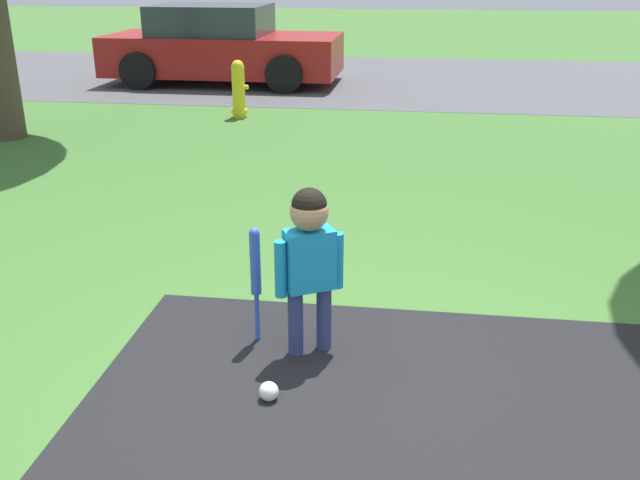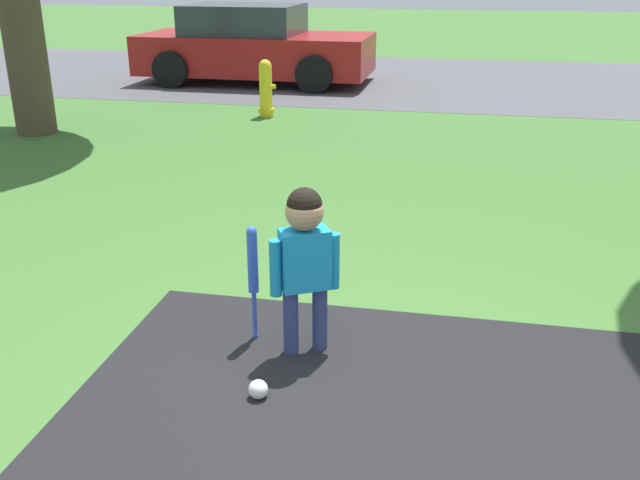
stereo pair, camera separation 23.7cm
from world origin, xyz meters
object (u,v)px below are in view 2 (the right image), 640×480
at_px(fire_hydrant, 266,89).
at_px(child, 305,248).
at_px(baseball_bat, 253,267).
at_px(parked_car, 253,46).
at_px(sports_ball, 258,389).

bearing_deg(fire_hydrant, child, -72.56).
height_order(child, fire_hydrant, child).
height_order(baseball_bat, parked_car, parked_car).
distance_m(sports_ball, fire_hydrant, 6.83).
relative_size(fire_hydrant, parked_car, 0.19).
distance_m(sports_ball, parked_car, 9.84).
relative_size(baseball_bat, sports_ball, 6.98).
height_order(baseball_bat, sports_ball, baseball_bat).
bearing_deg(sports_ball, baseball_bat, 107.71).
bearing_deg(sports_ball, fire_hydrant, 105.16).
height_order(baseball_bat, fire_hydrant, fire_hydrant).
relative_size(child, fire_hydrant, 1.22).
bearing_deg(fire_hydrant, parked_car, 109.51).
relative_size(child, baseball_bat, 1.38).
height_order(sports_ball, parked_car, parked_car).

